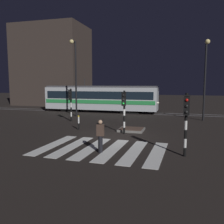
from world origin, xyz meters
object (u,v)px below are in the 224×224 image
Objects in this scene: traffic_light_corner_far_left at (70,100)px; bollard_island_edge at (79,123)px; traffic_light_corner_near_right at (186,115)px; street_lamp_trackside_right at (206,71)px; tram at (101,98)px; pedestrian_waiting_at_kerb at (100,136)px; street_lamp_trackside_left at (75,70)px; traffic_light_median_centre at (124,106)px.

traffic_light_corner_far_left is 4.54m from bollard_island_edge.
street_lamp_trackside_right is (1.88, 12.30, 2.66)m from traffic_light_corner_near_right.
traffic_light_corner_far_left is 0.22× the size of tram.
pedestrian_waiting_at_kerb is (5.95, -9.02, -1.15)m from traffic_light_corner_far_left.
tram is at bearing 160.30° from street_lamp_trackside_right.
traffic_light_corner_far_left is 7.89m from tram.
tram reaches higher than pedestrian_waiting_at_kerb.
tram is at bearing 73.79° from street_lamp_trackside_left.
street_lamp_trackside_left is at bearing 116.03° from bollard_island_edge.
traffic_light_median_centre is at bearing -34.57° from traffic_light_corner_far_left.
traffic_light_median_centre is at bearing -64.48° from tram.
bollard_island_edge is at bearing 123.43° from pedestrian_waiting_at_kerb.
street_lamp_trackside_left reaches higher than street_lamp_trackside_right.
street_lamp_trackside_left is 5.76m from tram.
traffic_light_corner_far_left is 1.80× the size of pedestrian_waiting_at_kerb.
tram is (-5.76, 12.07, -0.27)m from traffic_light_median_centre.
tram is at bearing 87.68° from traffic_light_corner_far_left.
traffic_light_median_centre is 1.00× the size of traffic_light_corner_far_left.
traffic_light_median_centre is at bearing -46.66° from street_lamp_trackside_left.
street_lamp_trackside_right is at bearing 1.61° from street_lamp_trackside_left.
traffic_light_corner_near_right is at bearing -32.87° from bollard_island_edge.
street_lamp_trackside_right reaches higher than traffic_light_median_centre.
traffic_light_corner_near_right reaches higher than traffic_light_median_centre.
street_lamp_trackside_left is 8.88m from bollard_island_edge.
traffic_light_median_centre is 0.22× the size of tram.
pedestrian_waiting_at_kerb is at bearing -115.55° from street_lamp_trackside_right.
traffic_light_median_centre is 13.38m from tram.
street_lamp_trackside_right reaches higher than bollard_island_edge.
tram is at bearing 100.13° from bollard_island_edge.
traffic_light_corner_near_right is at bearing -40.34° from traffic_light_corner_far_left.
traffic_light_median_centre is 2.76× the size of bollard_island_edge.
pedestrian_waiting_at_kerb is at bearing -71.56° from tram.
traffic_light_corner_near_right is 12.73m from street_lamp_trackside_right.
street_lamp_trackside_left is 4.68× the size of pedestrian_waiting_at_kerb.
traffic_light_corner_far_left is 0.38× the size of street_lamp_trackside_left.
pedestrian_waiting_at_kerb is at bearing -60.58° from street_lamp_trackside_left.
street_lamp_trackside_right reaches higher than tram.
bollard_island_edge is at bearing -143.01° from street_lamp_trackside_right.
traffic_light_corner_near_right reaches higher than pedestrian_waiting_at_kerb.
street_lamp_trackside_right is at bearing 17.04° from traffic_light_corner_far_left.
tram is (-11.71, 4.19, -2.97)m from street_lamp_trackside_right.
traffic_light_corner_near_right reaches higher than traffic_light_corner_far_left.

